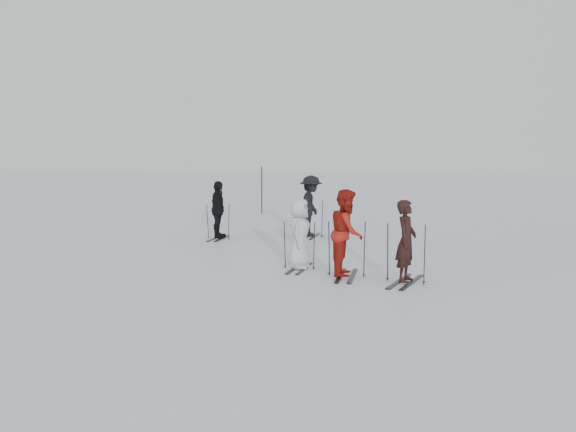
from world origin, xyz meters
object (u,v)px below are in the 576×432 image
object	(u,v)px
skier_red	(347,234)
skier_uphill_left	(218,210)
skier_near_dark	(406,242)
skier_grey	(299,235)
piste_marker	(262,190)
skier_uphill_far	(311,207)

from	to	relation	value
skier_red	skier_uphill_left	distance (m)	6.97
skier_uphill_left	skier_near_dark	bearing A→B (deg)	-134.05
skier_red	skier_grey	size ratio (longest dim) A/B	1.17
skier_near_dark	skier_uphill_left	bearing A→B (deg)	60.43
skier_grey	piste_marker	world-z (taller)	piste_marker
skier_red	piste_marker	size ratio (longest dim) A/B	0.92
skier_uphill_left	skier_grey	bearing A→B (deg)	-143.44
piste_marker	skier_grey	bearing A→B (deg)	-67.92
skier_grey	skier_uphill_left	world-z (taller)	skier_uphill_left
skier_red	skier_uphill_far	bearing A→B (deg)	15.57
piste_marker	skier_uphill_left	bearing A→B (deg)	-81.53
skier_near_dark	skier_uphill_far	world-z (taller)	skier_uphill_far
skier_near_dark	piste_marker	size ratio (longest dim) A/B	0.83
skier_grey	skier_red	bearing A→B (deg)	-117.02
skier_red	skier_grey	world-z (taller)	skier_red
skier_grey	skier_uphill_left	size ratio (longest dim) A/B	0.91
skier_red	piste_marker	xyz separation A→B (m)	(-6.21, 12.83, 0.08)
skier_uphill_left	skier_uphill_far	distance (m)	2.98
skier_red	skier_uphill_left	world-z (taller)	skier_red
skier_uphill_far	piste_marker	bearing A→B (deg)	26.76
skier_near_dark	piste_marker	xyz separation A→B (m)	(-7.53, 13.13, 0.17)
skier_red	skier_uphill_far	size ratio (longest dim) A/B	0.98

